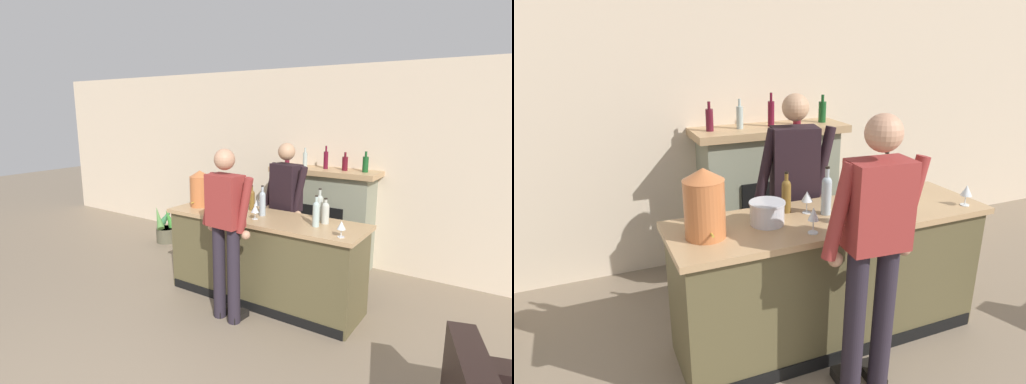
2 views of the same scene
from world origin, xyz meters
The scene contains 18 objects.
wall_back_panel centered at (0.00, 4.16, 1.38)m, with size 12.00×0.07×2.75m.
bar_counter centered at (-0.08, 2.51, 0.50)m, with size 2.32×0.70×0.99m.
fireplace_stone centered at (0.03, 3.90, 0.70)m, with size 1.49×0.52×1.68m.
potted_plant_corner centered at (-2.54, 3.35, 0.23)m, with size 0.42×0.47×0.62m.
person_customer centered at (-0.15, 1.92, 1.00)m, with size 0.66×0.33×1.79m.
person_bartender centered at (-0.11, 3.06, 0.98)m, with size 0.65×0.36×1.77m.
copper_dispenser centered at (-1.00, 2.50, 1.21)m, with size 0.26×0.30×0.45m.
ice_bucket_steel centered at (-0.57, 2.54, 1.07)m, with size 0.24×0.24×0.16m.
wine_bottle_merlot_tall centered at (-0.12, 2.54, 1.14)m, with size 0.07×0.07×0.34m.
wine_bottle_port_short centered at (0.60, 2.63, 1.12)m, with size 0.08×0.08×0.27m.
wine_bottle_cabernet_heavy centered at (-0.99, 2.76, 1.14)m, with size 0.07×0.07×0.33m.
wine_bottle_rose_blush centered at (-0.36, 2.69, 1.12)m, with size 0.07×0.07×0.30m.
wine_bottle_burgundy_dark centered at (0.57, 2.48, 1.13)m, with size 0.07×0.07×0.33m.
wine_bottle_chardonnay_pale centered at (0.50, 2.71, 1.15)m, with size 0.07×0.07×0.35m.
wine_glass_front_right centered at (-0.23, 2.61, 1.11)m, with size 0.08×0.08×0.16m.
wine_glass_back_row centered at (-0.36, 2.29, 1.11)m, with size 0.07×0.07×0.18m.
wine_glass_by_dispenser centered at (0.91, 2.29, 1.10)m, with size 0.08×0.08×0.15m.
wine_glass_mid_counter centered at (-0.10, 2.36, 1.10)m, with size 0.09×0.09×0.16m.
Camera 1 is at (2.22, -1.12, 2.16)m, focal length 28.00 mm.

